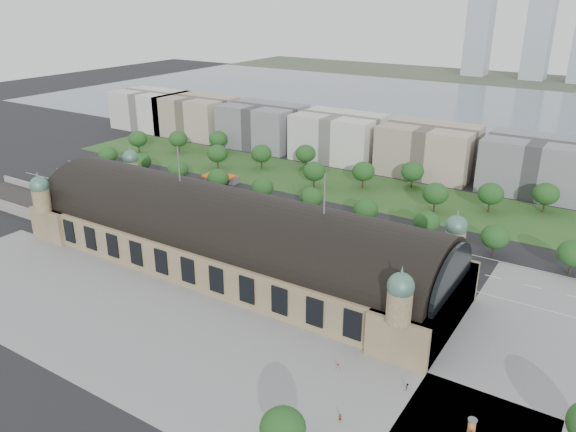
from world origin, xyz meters
The scene contains 61 objects.
ground centered at (0.00, 0.00, 0.00)m, with size 900.00×900.00×0.00m, color black.
station centered at (0.00, 0.00, 10.28)m, with size 150.00×48.40×44.30m.
track_cutting centered at (-110.00, -2.21, 0.70)m, with size 70.00×24.00×3.10m.
plaza_south centered at (10.00, -44.00, 0.00)m, with size 190.00×48.00×0.12m, color gray.
plaza_east centered at (103.00, 0.00, 0.00)m, with size 56.00×100.00×0.12m, color gray.
road_slab centered at (-20.00, 38.00, 0.00)m, with size 260.00×26.00×0.10m, color black.
grass_belt centered at (-15.00, 93.00, 0.00)m, with size 300.00×45.00×0.10m, color #2C5020.
petrol_station centered at (-53.91, 65.28, 2.95)m, with size 14.00×13.00×5.05m.
lake centered at (0.00, 298.00, 0.00)m, with size 700.00×320.00×0.08m, color slate.
far_shore centered at (0.00, 498.00, 0.00)m, with size 700.00×120.00×0.14m, color #44513D.
far_tower_left centered at (-60.00, 508.00, 40.00)m, with size 24.00×24.00×80.00m, color #9EA8B2.
far_tower_mid centered at (0.00, 508.00, 42.50)m, with size 24.00×24.00×85.00m, color #9EA8B2.
office_0 centered at (-170.00, 133.00, 12.00)m, with size 45.00×32.00×24.00m, color silver.
office_1 centered at (-130.00, 133.00, 12.00)m, with size 45.00×32.00×24.00m, color #B4A18D.
office_2 centered at (-80.00, 133.00, 12.00)m, with size 45.00×32.00×24.00m, color gray.
office_3 centered at (-30.00, 133.00, 12.00)m, with size 45.00×32.00×24.00m, color silver.
office_4 centered at (20.00, 133.00, 12.00)m, with size 45.00×32.00×24.00m, color #B4A18D.
office_5 centered at (70.00, 133.00, 12.00)m, with size 45.00×32.00×24.00m, color gray.
tree_row_0 centered at (-120.00, 53.00, 7.43)m, with size 9.60×9.60×11.52m.
tree_row_1 centered at (-96.00, 53.00, 7.43)m, with size 9.60×9.60×11.52m.
tree_row_2 centered at (-72.00, 53.00, 7.43)m, with size 9.60×9.60×11.52m.
tree_row_3 centered at (-48.00, 53.00, 7.43)m, with size 9.60×9.60×11.52m.
tree_row_4 centered at (-24.00, 53.00, 7.43)m, with size 9.60×9.60×11.52m.
tree_row_5 centered at (0.00, 53.00, 7.43)m, with size 9.60×9.60×11.52m.
tree_row_6 centered at (24.00, 53.00, 7.43)m, with size 9.60×9.60×11.52m.
tree_row_7 centered at (48.00, 53.00, 7.43)m, with size 9.60×9.60×11.52m.
tree_row_8 centered at (72.00, 53.00, 7.43)m, with size 9.60×9.60×11.52m.
tree_row_9 centered at (96.00, 53.00, 7.43)m, with size 9.60×9.60×11.52m.
tree_belt_0 centered at (-130.00, 83.00, 8.05)m, with size 10.40×10.40×12.48m.
tree_belt_1 centered at (-111.00, 95.00, 8.05)m, with size 10.40×10.40×12.48m.
tree_belt_2 centered at (-92.00, 107.00, 8.05)m, with size 10.40×10.40×12.48m.
tree_belt_3 centered at (-73.00, 83.00, 8.05)m, with size 10.40×10.40×12.48m.
tree_belt_4 centered at (-54.00, 95.00, 8.05)m, with size 10.40×10.40×12.48m.
tree_belt_5 centered at (-35.00, 107.00, 8.05)m, with size 10.40×10.40×12.48m.
tree_belt_6 centered at (-16.00, 83.00, 8.05)m, with size 10.40×10.40×12.48m.
tree_belt_7 centered at (3.00, 95.00, 8.05)m, with size 10.40×10.40×12.48m.
tree_belt_8 centered at (22.00, 107.00, 8.05)m, with size 10.40×10.40×12.48m.
tree_belt_9 centered at (41.00, 83.00, 8.05)m, with size 10.40×10.40×12.48m.
tree_belt_10 centered at (60.00, 95.00, 8.05)m, with size 10.40×10.40×12.48m.
tree_belt_11 centered at (79.00, 107.00, 8.05)m, with size 10.40×10.40×12.48m.
tree_plaza_s centered at (60.00, -60.00, 6.80)m, with size 9.00×9.00×10.64m.
traffic_car_0 centered at (-125.24, 37.67, 0.74)m, with size 1.75×4.35×1.48m, color silver.
traffic_car_1 centered at (-68.41, 43.03, 0.75)m, with size 1.58×4.54×1.50m, color gray.
traffic_car_3 centered at (-35.40, 38.53, 0.82)m, with size 2.29×5.62×1.63m, color maroon.
traffic_car_4 centered at (13.43, 36.93, 0.73)m, with size 1.73×4.31×1.47m, color #192447.
traffic_car_5 centered at (37.52, 43.86, 0.65)m, with size 1.39×3.98×1.31m, color slate.
traffic_car_6 centered at (69.86, 32.35, 0.77)m, with size 2.57×5.57×1.55m, color silver.
parked_car_0 centered at (-57.58, 21.00, 0.70)m, with size 1.49×4.28×1.41m, color black.
parked_car_1 centered at (-56.31, 25.00, 0.65)m, with size 2.15×4.66×1.30m, color maroon.
parked_car_2 centered at (-45.24, 23.83, 0.82)m, with size 2.29×5.64×1.64m, color #1B234D.
parked_car_3 centered at (-62.46, 25.00, 0.71)m, with size 1.67×4.15×1.42m, color #4E5155.
parked_car_4 centered at (-34.01, 21.00, 0.74)m, with size 1.58×4.52×1.49m, color silver.
parked_car_5 centered at (-22.76, 25.00, 0.83)m, with size 2.74×5.94×1.65m, color gray.
parked_car_6 centered at (-33.85, 23.79, 0.75)m, with size 2.11×5.18×1.50m, color black.
bus_west centered at (-20.78, 32.00, 1.63)m, with size 2.74×11.72×3.26m, color #D54B22.
bus_mid centered at (3.52, 30.34, 1.57)m, with size 2.63×11.25×3.13m, color white.
bus_east centered at (15.65, 32.00, 1.61)m, with size 2.70×11.54×3.22m, color beige.
advertising_column centered at (89.29, -34.35, 1.90)m, with size 1.92×1.92×3.65m.
pedestrian_0 centered at (56.47, -30.42, 0.82)m, with size 0.80×0.46×1.64m, color gray.
pedestrian_1 centered at (65.08, -45.68, 0.93)m, with size 0.68×0.44×1.86m, color gray.
pedestrian_2 centered at (73.36, -28.74, 0.98)m, with size 0.95×0.55×1.96m, color gray.
Camera 1 is at (106.33, -130.59, 84.10)m, focal length 35.00 mm.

